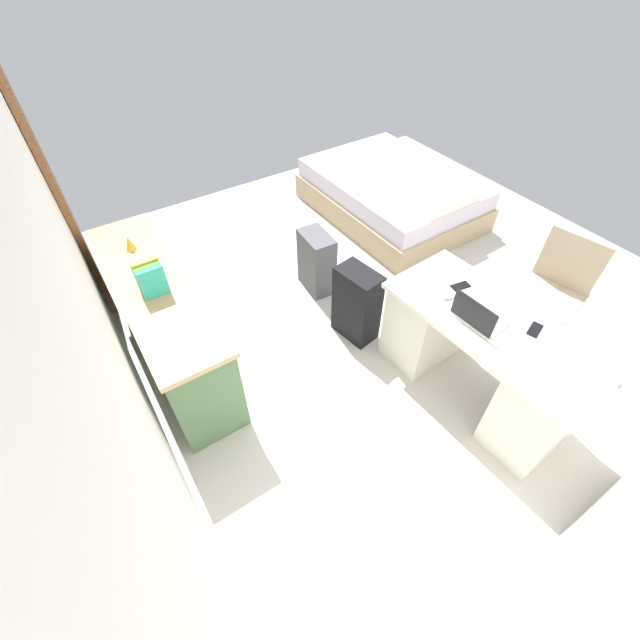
{
  "coord_description": "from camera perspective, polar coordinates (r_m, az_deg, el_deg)",
  "views": [
    {
      "loc": [
        -2.06,
        2.0,
        2.69
      ],
      "look_at": [
        -0.37,
        0.89,
        0.6
      ],
      "focal_mm": 23.64,
      "sensor_mm": 36.0,
      "label": 1
    }
  ],
  "objects": [
    {
      "name": "credenza",
      "position": [
        3.38,
        -20.08,
        -0.35
      ],
      "size": [
        1.8,
        0.48,
        0.8
      ],
      "color": "#4C6B47",
      "rests_on": "ground_plane"
    },
    {
      "name": "suitcase_spare_grey",
      "position": [
        3.89,
        -0.46,
        7.82
      ],
      "size": [
        0.37,
        0.24,
        0.58
      ],
      "primitive_type": "cube",
      "rotation": [
        0.0,
        0.0,
        -0.07
      ],
      "color": "#4C4C51",
      "rests_on": "ground_plane"
    },
    {
      "name": "bed",
      "position": [
        5.07,
        9.76,
        16.41
      ],
      "size": [
        1.92,
        1.43,
        0.58
      ],
      "color": "tan",
      "rests_on": "ground_plane"
    },
    {
      "name": "wall_back",
      "position": [
        2.41,
        -31.65,
        7.45
      ],
      "size": [
        4.42,
        0.1,
        2.89
      ],
      "primitive_type": "cube",
      "color": "silver",
      "rests_on": "ground_plane"
    },
    {
      "name": "book_row",
      "position": [
        2.98,
        -21.96,
        5.33
      ],
      "size": [
        0.15,
        0.17,
        0.24
      ],
      "color": "#2EB199",
      "rests_on": "credenza"
    },
    {
      "name": "office_chair",
      "position": [
        3.8,
        28.5,
        2.64
      ],
      "size": [
        0.54,
        0.54,
        0.94
      ],
      "color": "black",
      "rests_on": "ground_plane"
    },
    {
      "name": "cell_phone_near_laptop",
      "position": [
        2.98,
        27.08,
        -1.17
      ],
      "size": [
        0.11,
        0.15,
        0.01
      ],
      "primitive_type": "cube",
      "rotation": [
        0.0,
        0.0,
        0.32
      ],
      "color": "black",
      "rests_on": "desk"
    },
    {
      "name": "cell_phone_by_mouse",
      "position": [
        3.11,
        18.48,
        4.39
      ],
      "size": [
        0.09,
        0.15,
        0.01
      ],
      "primitive_type": "cube",
      "rotation": [
        0.0,
        0.0,
        -0.18
      ],
      "color": "black",
      "rests_on": "desk"
    },
    {
      "name": "ground_plane",
      "position": [
        3.94,
        7.94,
        2.26
      ],
      "size": [
        5.42,
        5.42,
        0.0
      ],
      "primitive_type": "plane",
      "color": "beige"
    },
    {
      "name": "laptop",
      "position": [
        2.85,
        20.54,
        0.48
      ],
      "size": [
        0.32,
        0.24,
        0.21
      ],
      "color": "silver",
      "rests_on": "desk"
    },
    {
      "name": "suitcase_black",
      "position": [
        3.43,
        4.99,
        2.12
      ],
      "size": [
        0.39,
        0.27,
        0.66
      ],
      "primitive_type": "cube",
      "rotation": [
        0.0,
        0.0,
        0.16
      ],
      "color": "black",
      "rests_on": "ground_plane"
    },
    {
      "name": "figurine_small",
      "position": [
        3.46,
        -24.39,
        9.42
      ],
      "size": [
        0.08,
        0.08,
        0.11
      ],
      "primitive_type": "cone",
      "color": "gold",
      "rests_on": "credenza"
    },
    {
      "name": "door_wooden",
      "position": [
        4.08,
        -32.15,
        14.85
      ],
      "size": [
        0.88,
        0.05,
        2.04
      ],
      "primitive_type": "cube",
      "color": "brown",
      "rests_on": "ground_plane"
    },
    {
      "name": "computer_mouse",
      "position": [
        3.0,
        17.08,
        3.2
      ],
      "size": [
        0.07,
        0.1,
        0.03
      ],
      "primitive_type": "ellipsoid",
      "rotation": [
        0.0,
        0.0,
        0.06
      ],
      "color": "white",
      "rests_on": "desk"
    },
    {
      "name": "desk",
      "position": [
        3.18,
        20.92,
        -4.65
      ],
      "size": [
        1.48,
        0.75,
        0.74
      ],
      "color": "silver",
      "rests_on": "ground_plane"
    }
  ]
}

